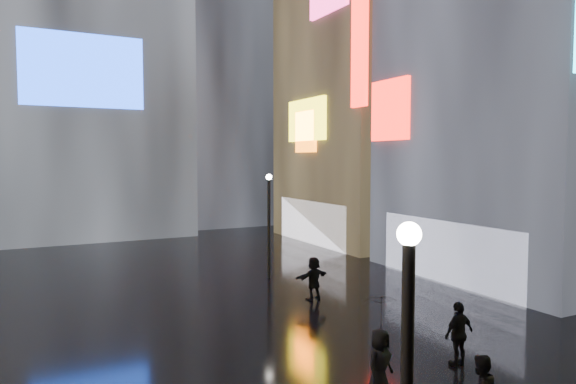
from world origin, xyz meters
TOP-DOWN VIEW (x-y plane):
  - ground at (0.00, 20.00)m, footprint 140.00×140.00m
  - building_right_far at (15.98, 30.00)m, footprint 10.28×12.00m
  - tower_flank_right at (9.00, 46.00)m, footprint 12.00×12.00m
  - lamp_far at (4.00, 21.88)m, footprint 0.30×0.30m
  - pedestrian_3 at (4.25, 9.51)m, footprint 1.12×0.54m
  - pedestrian_4 at (0.97, 8.91)m, footprint 1.00×0.82m
  - pedestrian_5 at (4.01, 17.45)m, footprint 1.76×0.87m
  - umbrella_2 at (0.97, 8.91)m, footprint 1.30×1.30m

SIDE VIEW (x-z plane):
  - ground at x=0.00m, z-range 0.00..0.00m
  - pedestrian_4 at x=0.97m, z-range 0.00..1.75m
  - pedestrian_5 at x=4.01m, z-range 0.00..1.82m
  - pedestrian_3 at x=4.25m, z-range 0.00..1.86m
  - umbrella_2 at x=0.97m, z-range 1.75..2.60m
  - lamp_far at x=4.00m, z-range 0.34..5.54m
  - building_right_far at x=15.98m, z-range -0.02..27.98m
  - tower_flank_right at x=9.00m, z-range 0.00..34.00m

